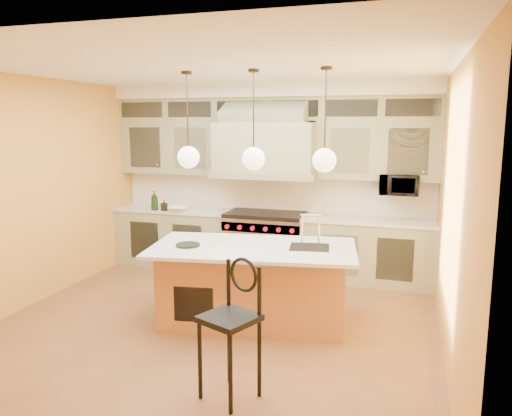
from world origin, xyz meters
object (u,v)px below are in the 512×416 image
(range, at_px, (266,243))
(counter_stool, at_px, (232,320))
(microwave, at_px, (399,185))
(kitchen_island, at_px, (254,282))

(range, relative_size, counter_stool, 1.00)
(range, xyz_separation_m, microwave, (1.95, 0.11, 0.96))
(range, xyz_separation_m, counter_stool, (0.72, -3.51, 0.20))
(range, relative_size, microwave, 2.21)
(kitchen_island, bearing_deg, range, 93.30)
(counter_stool, xyz_separation_m, microwave, (1.23, 3.62, 0.77))
(counter_stool, bearing_deg, kitchen_island, 124.60)
(kitchen_island, distance_m, counter_stool, 1.67)
(counter_stool, height_order, microwave, microwave)
(range, distance_m, kitchen_island, 1.93)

